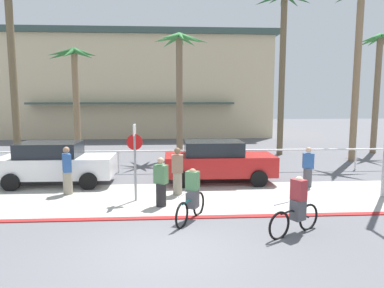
% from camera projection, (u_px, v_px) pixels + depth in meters
% --- Properties ---
extents(ground_plane, '(80.00, 80.00, 0.00)m').
position_uv_depth(ground_plane, '(168.00, 166.00, 17.69)').
color(ground_plane, '#5B5B60').
extents(sidewalk_strip, '(44.00, 4.00, 0.02)m').
position_uv_depth(sidewalk_strip, '(167.00, 198.00, 11.95)').
color(sidewalk_strip, '#ADAAA0').
rests_on(sidewalk_strip, ground).
extents(curb_paint, '(44.00, 0.24, 0.03)m').
position_uv_depth(curb_paint, '(166.00, 218.00, 9.97)').
color(curb_paint, maroon).
rests_on(curb_paint, ground).
extents(building_backdrop, '(24.37, 12.89, 9.13)m').
position_uv_depth(building_backdrop, '(138.00, 86.00, 34.47)').
color(building_backdrop, beige).
rests_on(building_backdrop, ground).
extents(rail_fence, '(26.95, 0.08, 1.04)m').
position_uv_depth(rail_fence, '(167.00, 154.00, 16.10)').
color(rail_fence, white).
rests_on(rail_fence, ground).
extents(stop_sign_bike_lane, '(0.52, 0.56, 2.56)m').
position_uv_depth(stop_sign_bike_lane, '(135.00, 151.00, 11.45)').
color(stop_sign_bike_lane, gray).
rests_on(stop_sign_bike_lane, ground).
extents(palm_tree_0, '(3.55, 3.08, 9.47)m').
position_uv_depth(palm_tree_0, '(9.00, 22.00, 17.14)').
color(palm_tree_0, brown).
rests_on(palm_tree_0, ground).
extents(palm_tree_1, '(3.08, 2.97, 6.23)m').
position_uv_depth(palm_tree_1, '(75.00, 75.00, 19.79)').
color(palm_tree_1, '#846B4C').
rests_on(palm_tree_1, ground).
extents(palm_tree_2, '(3.15, 3.45, 7.00)m').
position_uv_depth(palm_tree_2, '(179.00, 62.00, 19.40)').
color(palm_tree_2, '#756047').
rests_on(palm_tree_2, ground).
extents(palm_tree_3, '(3.31, 3.59, 9.57)m').
position_uv_depth(palm_tree_3, '(284.00, 33.00, 20.40)').
color(palm_tree_3, brown).
rests_on(palm_tree_3, ground).
extents(palm_tree_4, '(3.34, 3.03, 9.27)m').
position_uv_depth(palm_tree_4, '(359.00, 38.00, 18.39)').
color(palm_tree_4, '#846B4C').
rests_on(palm_tree_4, ground).
extents(palm_tree_5, '(2.85, 3.26, 7.31)m').
position_uv_depth(palm_tree_5, '(379.00, 63.00, 21.26)').
color(palm_tree_5, '#756047').
rests_on(palm_tree_5, ground).
extents(car_white_1, '(4.40, 2.02, 1.69)m').
position_uv_depth(car_white_1, '(55.00, 163.00, 13.78)').
color(car_white_1, white).
rests_on(car_white_1, ground).
extents(car_red_2, '(4.40, 2.02, 1.69)m').
position_uv_depth(car_red_2, '(218.00, 161.00, 14.18)').
color(car_red_2, red).
rests_on(car_red_2, ground).
extents(cyclist_teal_0, '(0.92, 1.63, 1.50)m').
position_uv_depth(cyclist_teal_0, '(192.00, 196.00, 9.74)').
color(cyclist_teal_0, black).
rests_on(cyclist_teal_0, ground).
extents(cyclist_black_1, '(1.60, 0.98, 1.50)m').
position_uv_depth(cyclist_black_1, '(297.00, 207.00, 8.78)').
color(cyclist_black_1, black).
rests_on(cyclist_black_1, ground).
extents(pedestrian_0, '(0.45, 0.39, 1.56)m').
position_uv_depth(pedestrian_0, '(308.00, 169.00, 13.41)').
color(pedestrian_0, '#4C4C51').
rests_on(pedestrian_0, ground).
extents(pedestrian_1, '(0.42, 0.47, 1.72)m').
position_uv_depth(pedestrian_1, '(67.00, 173.00, 12.36)').
color(pedestrian_1, gray).
rests_on(pedestrian_1, ground).
extents(pedestrian_2, '(0.48, 0.43, 1.58)m').
position_uv_depth(pedestrian_2, '(161.00, 184.00, 10.96)').
color(pedestrian_2, '#232326').
rests_on(pedestrian_2, ground).
extents(pedestrian_3, '(0.41, 0.33, 1.70)m').
position_uv_depth(pedestrian_3, '(177.00, 173.00, 12.29)').
color(pedestrian_3, gray).
rests_on(pedestrian_3, ground).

